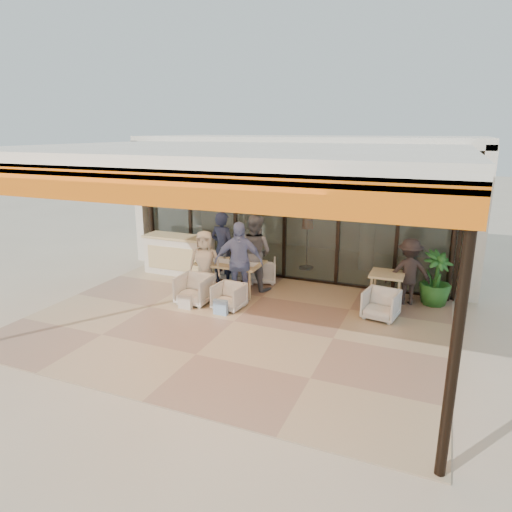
{
  "coord_description": "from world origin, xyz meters",
  "views": [
    {
      "loc": [
        3.63,
        -7.55,
        3.69
      ],
      "look_at": [
        0.1,
        0.9,
        1.15
      ],
      "focal_mm": 32.0,
      "sensor_mm": 36.0,
      "label": 1
    }
  ],
  "objects": [
    {
      "name": "side_chair",
      "position": [
        2.65,
        1.32,
        0.33
      ],
      "size": [
        0.73,
        0.7,
        0.66
      ],
      "primitive_type": "imported",
      "rotation": [
        0.0,
        0.0,
        -0.16
      ],
      "color": "silver",
      "rests_on": "ground"
    },
    {
      "name": "interior_block",
      "position": [
        0.01,
        5.31,
        2.23
      ],
      "size": [
        9.05,
        3.62,
        3.52
      ],
      "color": "silver",
      "rests_on": "ground"
    },
    {
      "name": "ground",
      "position": [
        0.0,
        0.0,
        0.0
      ],
      "size": [
        70.0,
        70.0,
        0.0
      ],
      "primitive_type": "plane",
      "color": "#C6B293",
      "rests_on": "ground"
    },
    {
      "name": "diner_grey",
      "position": [
        -0.4,
        2.01,
        0.9
      ],
      "size": [
        0.98,
        0.83,
        1.8
      ],
      "primitive_type": "imported",
      "rotation": [
        0.0,
        0.0,
        2.96
      ],
      "color": "#5D5D62",
      "rests_on": "ground"
    },
    {
      "name": "terrace_structure",
      "position": [
        0.0,
        -0.26,
        3.25
      ],
      "size": [
        8.0,
        6.0,
        3.4
      ],
      "color": "silver",
      "rests_on": "ground"
    },
    {
      "name": "diner_periwinkle",
      "position": [
        -0.4,
        1.11,
        0.9
      ],
      "size": [
        1.14,
        0.77,
        1.8
      ],
      "primitive_type": "imported",
      "rotation": [
        0.0,
        0.0,
        0.35
      ],
      "color": "#6F7AB9",
      "rests_on": "ground"
    },
    {
      "name": "terrace_floor",
      "position": [
        0.0,
        0.0,
        0.01
      ],
      "size": [
        8.0,
        6.0,
        0.01
      ],
      "primitive_type": "cube",
      "color": "tan",
      "rests_on": "ground"
    },
    {
      "name": "tote_bag_cream",
      "position": [
        -1.24,
        0.21,
        0.17
      ],
      "size": [
        0.3,
        0.1,
        0.34
      ],
      "primitive_type": "cube",
      "color": "silver",
      "rests_on": "ground"
    },
    {
      "name": "tote_bag_blue",
      "position": [
        -0.4,
        0.21,
        0.17
      ],
      "size": [
        0.3,
        0.1,
        0.34
      ],
      "primitive_type": "cube",
      "color": "#99BFD8",
      "rests_on": "ground"
    },
    {
      "name": "chair_near_left",
      "position": [
        -1.24,
        0.61,
        0.36
      ],
      "size": [
        0.7,
        0.66,
        0.71
      ],
      "primitive_type": "imported",
      "rotation": [
        0.0,
        0.0,
        -0.01
      ],
      "color": "silver",
      "rests_on": "ground"
    },
    {
      "name": "chair_near_right",
      "position": [
        -0.4,
        0.61,
        0.31
      ],
      "size": [
        0.64,
        0.61,
        0.61
      ],
      "primitive_type": "imported",
      "rotation": [
        0.0,
        0.0,
        -0.09
      ],
      "color": "silver",
      "rests_on": "ground"
    },
    {
      "name": "diner_cream",
      "position": [
        -1.24,
        1.11,
        0.77
      ],
      "size": [
        0.86,
        0.68,
        1.53
      ],
      "primitive_type": "imported",
      "rotation": [
        0.0,
        0.0,
        0.29
      ],
      "color": "beige",
      "rests_on": "ground"
    },
    {
      "name": "host_counter",
      "position": [
        -2.67,
        2.3,
        0.53
      ],
      "size": [
        1.85,
        0.65,
        1.04
      ],
      "color": "silver",
      "rests_on": "ground"
    },
    {
      "name": "glass_storefront",
      "position": [
        0.0,
        3.0,
        1.6
      ],
      "size": [
        8.08,
        0.1,
        3.2
      ],
      "color": "#9EADA3",
      "rests_on": "ground"
    },
    {
      "name": "potted_palm",
      "position": [
        3.61,
        2.52,
        0.6
      ],
      "size": [
        0.95,
        0.95,
        1.2
      ],
      "primitive_type": "imported",
      "rotation": [
        0.0,
        0.0,
        0.82
      ],
      "color": "#1E5919",
      "rests_on": "ground"
    },
    {
      "name": "diner_navy",
      "position": [
        -1.24,
        2.01,
        0.91
      ],
      "size": [
        0.72,
        0.53,
        1.82
      ],
      "primitive_type": "imported",
      "rotation": [
        0.0,
        0.0,
        3.0
      ],
      "color": "#191E37",
      "rests_on": "ground"
    },
    {
      "name": "chair_far_right",
      "position": [
        -0.4,
        2.51,
        0.34
      ],
      "size": [
        0.83,
        0.8,
        0.67
      ],
      "primitive_type": "imported",
      "rotation": [
        0.0,
        0.0,
        3.5
      ],
      "color": "silver",
      "rests_on": "ground"
    },
    {
      "name": "standing_woman",
      "position": [
        3.06,
        2.35,
        0.74
      ],
      "size": [
        1.07,
        0.8,
        1.47
      ],
      "primitive_type": "imported",
      "rotation": [
        0.0,
        0.0,
        3.44
      ],
      "color": "black",
      "rests_on": "ground"
    },
    {
      "name": "dining_table",
      "position": [
        -0.83,
        1.56,
        0.69
      ],
      "size": [
        1.5,
        0.9,
        0.93
      ],
      "color": "#D0BB7F",
      "rests_on": "ground"
    },
    {
      "name": "side_table",
      "position": [
        2.65,
        2.07,
        0.64
      ],
      "size": [
        0.7,
        0.7,
        0.74
      ],
      "color": "#D0BB7F",
      "rests_on": "ground"
    },
    {
      "name": "chair_far_left",
      "position": [
        -1.24,
        2.51,
        0.37
      ],
      "size": [
        0.82,
        0.78,
        0.74
      ],
      "primitive_type": "imported",
      "rotation": [
        0.0,
        0.0,
        3.31
      ],
      "color": "silver",
      "rests_on": "ground"
    }
  ]
}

